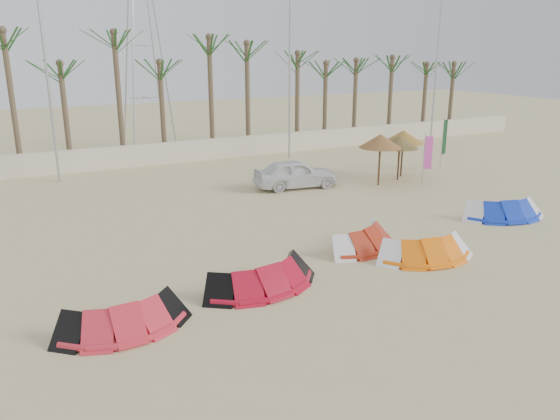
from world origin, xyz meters
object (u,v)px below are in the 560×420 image
parasol_mid (400,142)px  parasol_right (403,137)px  parasol_left (380,141)px  kite_red_right (359,235)px  car (296,174)px  kite_orange (420,246)px  kite_red_left (120,312)px  kite_red_mid (258,272)px  kite_blue (499,207)px

parasol_mid → parasol_right: size_ratio=0.95×
parasol_left → kite_red_right: bearing=-131.6°
car → kite_red_right: bearing=174.9°
kite_orange → car: size_ratio=0.84×
kite_red_left → kite_red_mid: bearing=9.2°
kite_red_right → kite_orange: 2.21m
parasol_right → car: bearing=175.5°
parasol_left → parasol_right: bearing=23.6°
kite_red_mid → kite_orange: bearing=-4.7°
kite_red_right → kite_red_left: bearing=-167.0°
kite_red_right → kite_blue: bearing=1.5°
kite_red_right → kite_orange: size_ratio=1.01×
kite_orange → parasol_left: 10.36m
parasol_right → kite_red_right: bearing=-136.8°
kite_red_mid → kite_blue: size_ratio=1.01×
kite_red_left → kite_red_mid: size_ratio=0.88×
kite_red_left → parasol_left: 17.74m
kite_red_left → parasol_mid: (16.77, 9.50, 1.66)m
parasol_left → kite_red_left: bearing=-149.1°
parasol_mid → car: 5.98m
parasol_left → kite_red_mid: bearing=-142.5°
kite_red_mid → kite_red_right: (4.71, 1.37, -0.00)m
parasol_mid → kite_red_right: bearing=-136.5°
kite_red_mid → car: (6.84, 9.90, 0.31)m
kite_orange → parasol_right: size_ratio=1.40×
parasol_right → parasol_mid: bearing=-140.5°
kite_red_mid → parasol_left: (10.93, 8.38, 1.89)m
kite_blue → kite_red_right: bearing=-178.5°
kite_red_mid → parasol_mid: bearing=35.1°
parasol_left → car: bearing=159.6°
parasol_mid → kite_blue: bearing=-94.3°
kite_orange → kite_blue: (6.10, 2.05, 0.00)m
parasol_left → parasol_mid: 1.71m
parasol_right → kite_blue: bearing=-99.1°
kite_red_mid → parasol_right: size_ratio=1.50×
car → parasol_left: bearing=-101.6°
kite_blue → kite_red_mid: bearing=-172.6°
kite_red_mid → parasol_mid: parasol_mid is taller
kite_red_left → kite_orange: bearing=1.1°
kite_orange → parasol_mid: (6.65, 9.31, 1.66)m
kite_red_left → parasol_right: size_ratio=1.32×
kite_red_mid → kite_orange: (5.92, -0.49, -0.00)m
kite_orange → parasol_right: 12.45m
kite_red_mid → parasol_left: parasol_left is taller
kite_blue → car: (-5.18, 8.34, 0.31)m
kite_red_mid → car: size_ratio=0.90×
kite_red_mid → parasol_right: bearing=35.3°
parasol_left → parasol_mid: parasol_left is taller
car → parasol_right: bearing=-85.6°
parasol_mid → parasol_right: (0.70, 0.58, 0.13)m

